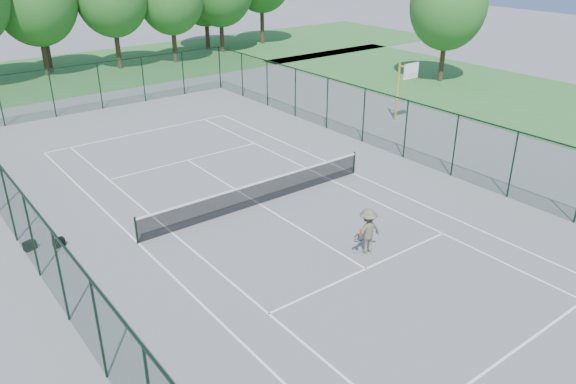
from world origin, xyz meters
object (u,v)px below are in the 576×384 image
at_px(tennis_net, 259,192).
at_px(tennis_player, 367,231).
at_px(basketball_goal, 405,80).
at_px(sports_bag_a, 30,245).

xyz_separation_m(tennis_net, tennis_player, (0.83, -5.57, 0.28)).
height_order(tennis_net, basketball_goal, basketball_goal).
distance_m(sports_bag_a, tennis_player, 12.25).
relative_size(tennis_net, basketball_goal, 3.04).
height_order(tennis_net, sports_bag_a, tennis_net).
distance_m(basketball_goal, tennis_player, 15.95).
relative_size(tennis_net, sports_bag_a, 26.26).
bearing_deg(basketball_goal, tennis_net, -162.97).
xyz_separation_m(tennis_net, sports_bag_a, (-8.79, 1.98, -0.41)).
xyz_separation_m(sports_bag_a, tennis_player, (9.61, -7.55, 0.68)).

